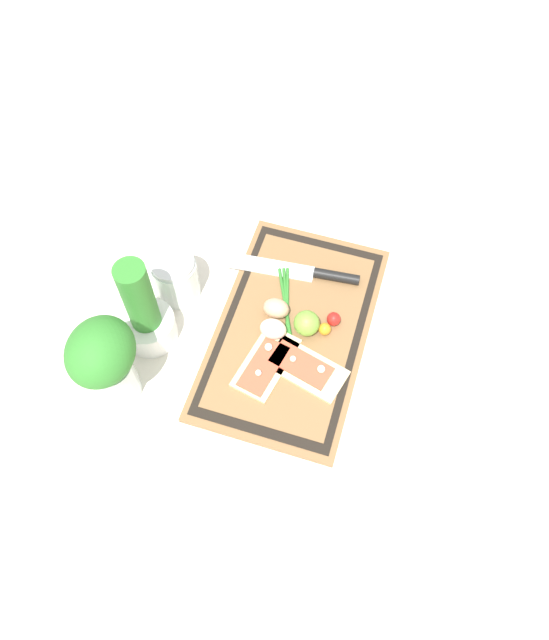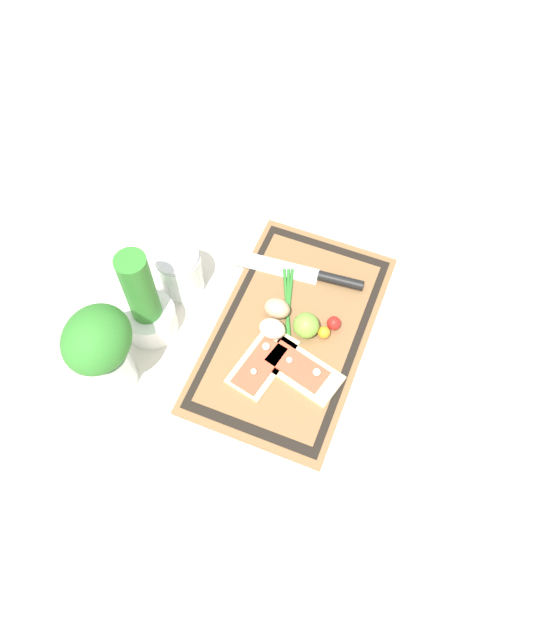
# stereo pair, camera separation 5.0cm
# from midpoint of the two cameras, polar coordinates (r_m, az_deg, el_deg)

# --- Properties ---
(ground_plane) EXTENTS (6.00, 6.00, 0.00)m
(ground_plane) POSITION_cam_midpoint_polar(r_m,az_deg,el_deg) (1.31, 2.67, -1.29)
(ground_plane) COLOR silver
(cutting_board) EXTENTS (0.51, 0.31, 0.02)m
(cutting_board) POSITION_cam_midpoint_polar(r_m,az_deg,el_deg) (1.31, 2.68, -1.13)
(cutting_board) COLOR brown
(cutting_board) RESTS_ON ground_plane
(pizza_slice_near) EXTENTS (0.12, 0.17, 0.02)m
(pizza_slice_near) POSITION_cam_midpoint_polar(r_m,az_deg,el_deg) (1.25, 3.63, -4.60)
(pizza_slice_near) COLOR beige
(pizza_slice_near) RESTS_ON cutting_board
(pizza_slice_far) EXTENTS (0.17, 0.11, 0.02)m
(pizza_slice_far) POSITION_cam_midpoint_polar(r_m,az_deg,el_deg) (1.26, -0.00, -3.93)
(pizza_slice_far) COLOR beige
(pizza_slice_far) RESTS_ON cutting_board
(knife) EXTENTS (0.06, 0.30, 0.02)m
(knife) POSITION_cam_midpoint_polar(r_m,az_deg,el_deg) (1.36, 5.14, 4.00)
(knife) COLOR silver
(knife) RESTS_ON cutting_board
(egg_brown) EXTENTS (0.04, 0.06, 0.04)m
(egg_brown) POSITION_cam_midpoint_polar(r_m,az_deg,el_deg) (1.30, 1.35, 1.02)
(egg_brown) COLOR tan
(egg_brown) RESTS_ON cutting_board
(egg_pink) EXTENTS (0.04, 0.06, 0.04)m
(egg_pink) POSITION_cam_midpoint_polar(r_m,az_deg,el_deg) (1.27, 0.93, -0.85)
(egg_pink) COLOR beige
(egg_pink) RESTS_ON cutting_board
(lime) EXTENTS (0.05, 0.05, 0.05)m
(lime) POSITION_cam_midpoint_polar(r_m,az_deg,el_deg) (1.27, 4.04, -0.54)
(lime) COLOR #70A838
(lime) RESTS_ON cutting_board
(cherry_tomato_red) EXTENTS (0.03, 0.03, 0.03)m
(cherry_tomato_red) POSITION_cam_midpoint_polar(r_m,az_deg,el_deg) (1.30, 6.56, -0.33)
(cherry_tomato_red) COLOR red
(cherry_tomato_red) RESTS_ON cutting_board
(cherry_tomato_yellow) EXTENTS (0.03, 0.03, 0.03)m
(cherry_tomato_yellow) POSITION_cam_midpoint_polar(r_m,az_deg,el_deg) (1.29, 5.66, -1.18)
(cherry_tomato_yellow) COLOR orange
(cherry_tomato_yellow) RESTS_ON cutting_board
(scallion_bunch) EXTENTS (0.23, 0.11, 0.01)m
(scallion_bunch) POSITION_cam_midpoint_polar(r_m,az_deg,el_deg) (1.31, 2.33, 0.25)
(scallion_bunch) COLOR #2D7528
(scallion_bunch) RESTS_ON cutting_board
(herb_pot) EXTENTS (0.11, 0.11, 0.24)m
(herb_pot) POSITION_cam_midpoint_polar(r_m,az_deg,el_deg) (1.27, -10.60, 1.20)
(herb_pot) COLOR white
(herb_pot) RESTS_ON ground_plane
(sauce_jar) EXTENTS (0.09, 0.09, 0.11)m
(sauce_jar) POSITION_cam_midpoint_polar(r_m,az_deg,el_deg) (1.34, -7.52, 4.26)
(sauce_jar) COLOR silver
(sauce_jar) RESTS_ON ground_plane
(herb_glass) EXTENTS (0.14, 0.12, 0.22)m
(herb_glass) POSITION_cam_midpoint_polar(r_m,az_deg,el_deg) (1.18, -14.39, -2.55)
(herb_glass) COLOR silver
(herb_glass) RESTS_ON ground_plane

